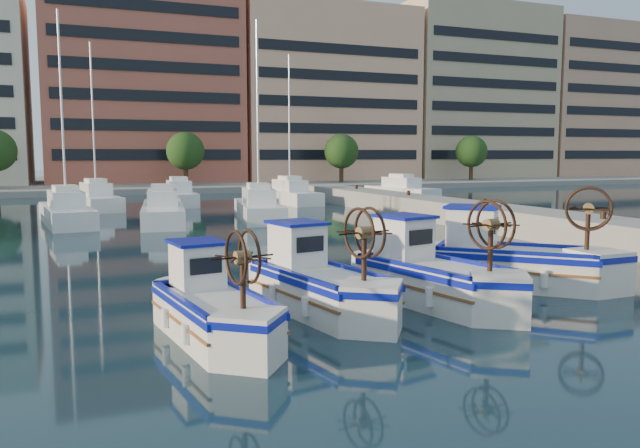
% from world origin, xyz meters
% --- Properties ---
extents(ground, '(300.00, 300.00, 0.00)m').
position_xyz_m(ground, '(0.00, 0.00, 0.00)').
color(ground, '#172E3C').
rests_on(ground, ground).
extents(quay, '(3.00, 60.00, 1.20)m').
position_xyz_m(quay, '(13.00, 8.00, 0.60)').
color(quay, gray).
rests_on(quay, ground).
extents(waterfront, '(180.00, 40.00, 25.60)m').
position_xyz_m(waterfront, '(9.23, 65.04, 11.10)').
color(waterfront, gray).
rests_on(waterfront, ground).
extents(yacht_marina, '(39.77, 21.42, 11.50)m').
position_xyz_m(yacht_marina, '(-2.99, 27.80, 0.53)').
color(yacht_marina, white).
rests_on(yacht_marina, ground).
extents(fishing_boat_a, '(2.11, 4.06, 2.47)m').
position_xyz_m(fishing_boat_a, '(-4.57, -0.71, 0.68)').
color(fishing_boat_a, silver).
rests_on(fishing_boat_a, ground).
extents(fishing_boat_b, '(2.52, 4.47, 2.71)m').
position_xyz_m(fishing_boat_b, '(-1.72, 0.51, 0.75)').
color(fishing_boat_b, silver).
rests_on(fishing_boat_b, ground).
extents(fishing_boat_c, '(2.71, 4.63, 2.80)m').
position_xyz_m(fishing_boat_c, '(1.30, 0.28, 0.77)').
color(fishing_boat_c, silver).
rests_on(fishing_boat_c, ground).
extents(fishing_boat_d, '(4.60, 4.51, 2.96)m').
position_xyz_m(fishing_boat_d, '(4.51, 1.18, 0.82)').
color(fishing_boat_d, silver).
rests_on(fishing_boat_d, ground).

